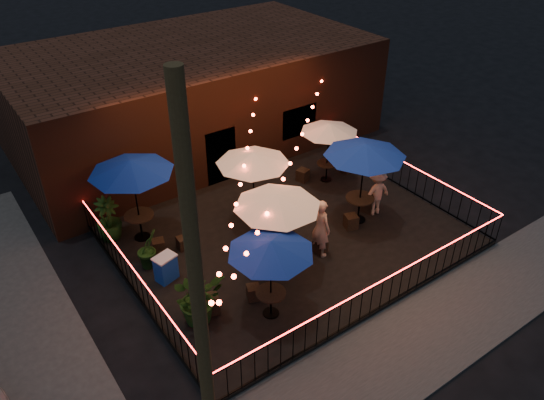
{
  "coord_description": "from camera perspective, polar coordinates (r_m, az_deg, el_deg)",
  "views": [
    {
      "loc": [
        -8.13,
        -8.6,
        10.21
      ],
      "look_at": [
        -0.25,
        2.53,
        1.27
      ],
      "focal_mm": 35.0,
      "sensor_mm": 36.0,
      "label": 1
    }
  ],
  "objects": [
    {
      "name": "bistro_chair_2",
      "position": [
        16.29,
        -12.1,
        -4.85
      ],
      "size": [
        0.44,
        0.44,
        0.42
      ],
      "primitive_type": "cube",
      "rotation": [
        0.0,
        0.0,
        -0.3
      ],
      "color": "black",
      "rests_on": "patio"
    },
    {
      "name": "fence_right",
      "position": [
        19.39,
        13.72,
        2.7
      ],
      "size": [
        0.04,
        8.0,
        1.04
      ],
      "rotation": [
        0.0,
        0.0,
        1.57
      ],
      "color": "black",
      "rests_on": "patio"
    },
    {
      "name": "bistro_chair_3",
      "position": [
        16.29,
        -9.54,
        -4.57
      ],
      "size": [
        0.36,
        0.36,
        0.4
      ],
      "primitive_type": "cube",
      "rotation": [
        0.0,
        0.0,
        3.09
      ],
      "color": "black",
      "rests_on": "patio"
    },
    {
      "name": "bistro_chair_6",
      "position": [
        17.73,
        -2.34,
        -0.39
      ],
      "size": [
        0.49,
        0.49,
        0.5
      ],
      "primitive_type": "cube",
      "rotation": [
        0.0,
        0.0,
        -0.16
      ],
      "color": "black",
      "rests_on": "patio"
    },
    {
      "name": "bistro_chair_5",
      "position": [
        15.99,
        5.22,
        -4.98
      ],
      "size": [
        0.4,
        0.4,
        0.41
      ],
      "primitive_type": "cube",
      "rotation": [
        0.0,
        0.0,
        3.3
      ],
      "color": "black",
      "rests_on": "patio"
    },
    {
      "name": "cafe_table_3",
      "position": [
        16.1,
        -2.07,
        4.44
      ],
      "size": [
        2.6,
        2.6,
        2.53
      ],
      "rotation": [
        0.0,
        0.0,
        0.14
      ],
      "color": "black",
      "rests_on": "patio"
    },
    {
      "name": "festoon_lights",
      "position": [
        14.7,
        -0.54,
        1.67
      ],
      "size": [
        10.02,
        8.72,
        1.32
      ],
      "color": "#FF381F",
      "rests_on": "ground"
    },
    {
      "name": "cafe_table_4",
      "position": [
        16.29,
        9.99,
        5.22
      ],
      "size": [
        2.84,
        2.84,
        2.79
      ],
      "rotation": [
        0.0,
        0.0,
        0.13
      ],
      "color": "black",
      "rests_on": "patio"
    },
    {
      "name": "potted_shrub_b",
      "position": [
        15.6,
        -13.19,
        -5.09
      ],
      "size": [
        0.81,
        0.73,
        1.22
      ],
      "primitive_type": "imported",
      "rotation": [
        0.0,
        0.0,
        0.32
      ],
      "color": "#0E400E",
      "rests_on": "patio"
    },
    {
      "name": "utility_pole",
      "position": [
        9.06,
        -7.98,
        -10.46
      ],
      "size": [
        0.26,
        0.26,
        8.0
      ],
      "primitive_type": "cylinder",
      "color": "#3D2E19",
      "rests_on": "ground"
    },
    {
      "name": "cooler",
      "position": [
        15.14,
        -11.35,
        -7.16
      ],
      "size": [
        0.71,
        0.59,
        0.81
      ],
      "rotation": [
        0.0,
        0.0,
        0.27
      ],
      "color": "blue",
      "rests_on": "patio"
    },
    {
      "name": "bistro_chair_9",
      "position": [
        17.97,
        10.29,
        -0.59
      ],
      "size": [
        0.46,
        0.46,
        0.43
      ],
      "primitive_type": "cube",
      "rotation": [
        0.0,
        0.0,
        3.48
      ],
      "color": "black",
      "rests_on": "patio"
    },
    {
      "name": "brick_building",
      "position": [
        22.28,
        -8.65,
        11.23
      ],
      "size": [
        14.0,
        8.0,
        4.0
      ],
      "color": "#3D1D10",
      "rests_on": "ground"
    },
    {
      "name": "fence_left",
      "position": [
        14.6,
        -14.32,
        -8.87
      ],
      "size": [
        0.04,
        8.0,
        1.04
      ],
      "rotation": [
        0.0,
        0.0,
        1.57
      ],
      "color": "black",
      "rests_on": "patio"
    },
    {
      "name": "bistro_chair_4",
      "position": [
        15.27,
        -1.33,
        -6.75
      ],
      "size": [
        0.44,
        0.44,
        0.5
      ],
      "primitive_type": "cube",
      "rotation": [
        0.0,
        0.0,
        -0.04
      ],
      "color": "black",
      "rests_on": "patio"
    },
    {
      "name": "patio",
      "position": [
        16.77,
        1.75,
        -3.97
      ],
      "size": [
        10.0,
        8.0,
        0.15
      ],
      "primitive_type": "cube",
      "color": "black",
      "rests_on": "ground"
    },
    {
      "name": "bistro_chair_1",
      "position": [
        14.42,
        -2.01,
        -9.9
      ],
      "size": [
        0.45,
        0.45,
        0.41
      ],
      "primitive_type": "cube",
      "rotation": [
        0.0,
        0.0,
        2.77
      ],
      "color": "black",
      "rests_on": "patio"
    },
    {
      "name": "cafe_table_5",
      "position": [
        18.64,
        6.18,
        7.64
      ],
      "size": [
        2.65,
        2.65,
        2.26
      ],
      "rotation": [
        0.0,
        0.0,
        0.37
      ],
      "color": "black",
      "rests_on": "patio"
    },
    {
      "name": "fence_front",
      "position": [
        14.17,
        11.67,
        -9.99
      ],
      "size": [
        10.0,
        0.04,
        1.04
      ],
      "color": "black",
      "rests_on": "patio"
    },
    {
      "name": "patron_a",
      "position": [
        15.49,
        5.26,
        -3.0
      ],
      "size": [
        0.51,
        0.72,
        1.88
      ],
      "primitive_type": "imported",
      "rotation": [
        0.0,
        0.0,
        1.66
      ],
      "color": "#DCB58C",
      "rests_on": "patio"
    },
    {
      "name": "sidewalk",
      "position": [
        14.09,
        15.08,
        -14.6
      ],
      "size": [
        18.0,
        2.5,
        0.05
      ],
      "primitive_type": "cube",
      "color": "#3D3B39",
      "rests_on": "ground"
    },
    {
      "name": "potted_shrub_a",
      "position": [
        13.63,
        -7.98,
        -10.38
      ],
      "size": [
        1.45,
        1.29,
        1.46
      ],
      "primitive_type": "imported",
      "rotation": [
        0.0,
        0.0,
        0.13
      ],
      "color": "#153F14",
      "rests_on": "patio"
    },
    {
      "name": "cafe_table_0",
      "position": [
        12.69,
        -0.13,
        -5.18
      ],
      "size": [
        2.62,
        2.62,
        2.38
      ],
      "rotation": [
        0.0,
        0.0,
        -0.25
      ],
      "color": "black",
      "rests_on": "patio"
    },
    {
      "name": "potted_shrub_c",
      "position": [
        16.93,
        -17.23,
        -2.02
      ],
      "size": [
        1.05,
        1.05,
        1.41
      ],
      "primitive_type": "imported",
      "rotation": [
        0.0,
        0.0,
        0.43
      ],
      "color": "#104110",
      "rests_on": "patio"
    },
    {
      "name": "bistro_chair_11",
      "position": [
        20.13,
        8.09,
        3.57
      ],
      "size": [
        0.35,
        0.35,
        0.41
      ],
      "primitive_type": "cube",
      "rotation": [
        0.0,
        0.0,
        3.14
      ],
      "color": "black",
      "rests_on": "patio"
    },
    {
      "name": "patron_b",
      "position": [
        15.23,
        1.15,
        -4.3
      ],
      "size": [
        0.7,
        0.84,
        1.57
      ],
      "primitive_type": "imported",
      "rotation": [
        0.0,
        0.0,
        -1.42
      ],
      "color": "tan",
      "rests_on": "patio"
    },
    {
      "name": "bistro_chair_8",
      "position": [
        17.09,
        8.49,
        -2.31
      ],
      "size": [
        0.49,
        0.49,
        0.46
      ],
      "primitive_type": "cube",
      "rotation": [
        0.0,
        0.0,
        -0.32
      ],
      "color": "black",
      "rests_on": "patio"
    },
    {
      "name": "bistro_chair_10",
      "position": [
        19.39,
        3.33,
        2.69
      ],
      "size": [
        0.48,
        0.48,
        0.45
      ],
      "primitive_type": "cube",
      "rotation": [
        0.0,
        0.0,
        0.31
      ],
      "color": "black",
      "rests_on": "patio"
    },
    {
      "name": "bistro_chair_7",
      "position": [
        18.3,
        -0.5,
        0.65
      ],
      "size": [
        0.41,
        0.41,
        0.41
      ],
      "primitive_type": "cube",
      "rotation": [
        0.0,
        0.0,
        2.94
      ],
      "color": "black",
      "rests_on": "patio"
    },
    {
      "name": "cafe_table_2",
      "position": [
        13.95,
        0.57,
        -0.16
      ],
      "size": [
        3.06,
        3.06,
        2.61
      ],
      "rotation": [
        0.0,
        0.0,
        0.37
      ],
      "color": "black",
      "rests_on": "patio"
    },
    {
      "name": "ground",
      "position": [
        15.63,
        6.18,
        -7.79
      ],
      "size": [
        110.0,
        110.0,
        0.0
      ],
      "primitive_type": "plane",
      "color": "black",
      "rests_on": "ground"
    },
    {
      "name": "patron_c",
      "position": [
        17.59,
        11.12,
        0.86
      ],
      "size": [
        1.13,
        0.75,
        1.64
      ],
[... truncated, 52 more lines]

